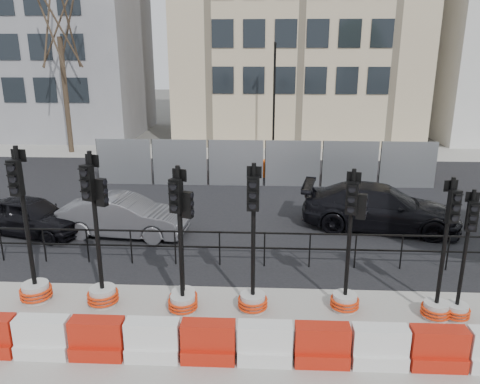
# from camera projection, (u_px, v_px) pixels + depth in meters

# --- Properties ---
(ground) EXTENTS (120.00, 120.00, 0.00)m
(ground) POSITION_uv_depth(u_px,v_px,m) (264.00, 289.00, 11.46)
(ground) COLOR #51514C
(ground) RESTS_ON ground
(sidewalk_near) EXTENTS (40.00, 6.00, 0.02)m
(sidewalk_near) POSITION_uv_depth(u_px,v_px,m) (265.00, 368.00, 8.59)
(sidewalk_near) COLOR gray
(sidewalk_near) RESTS_ON ground
(road) EXTENTS (40.00, 14.00, 0.03)m
(road) POSITION_uv_depth(u_px,v_px,m) (264.00, 200.00, 18.14)
(road) COLOR black
(road) RESTS_ON ground
(sidewalk_far) EXTENTS (40.00, 4.00, 0.02)m
(sidewalk_far) POSITION_uv_depth(u_px,v_px,m) (264.00, 152.00, 26.75)
(sidewalk_far) COLOR gray
(sidewalk_far) RESTS_ON ground
(building_grey) EXTENTS (11.00, 9.06, 14.00)m
(building_grey) POSITION_uv_depth(u_px,v_px,m) (55.00, 28.00, 31.07)
(building_grey) COLOR gray
(building_grey) RESTS_ON ground
(kerb_railing) EXTENTS (18.00, 0.04, 1.00)m
(kerb_railing) POSITION_uv_depth(u_px,v_px,m) (265.00, 243.00, 12.40)
(kerb_railing) COLOR black
(kerb_railing) RESTS_ON ground
(heras_fencing) EXTENTS (14.33, 1.72, 2.00)m
(heras_fencing) POSITION_uv_depth(u_px,v_px,m) (264.00, 166.00, 20.62)
(heras_fencing) COLOR #919499
(heras_fencing) RESTS_ON ground
(lamp_post_far) EXTENTS (0.12, 0.56, 6.00)m
(lamp_post_far) POSITION_uv_depth(u_px,v_px,m) (274.00, 97.00, 24.81)
(lamp_post_far) COLOR black
(lamp_post_far) RESTS_ON ground
(tree_bare_far) EXTENTS (2.00, 2.00, 9.00)m
(tree_bare_far) POSITION_uv_depth(u_px,v_px,m) (59.00, 29.00, 24.84)
(tree_bare_far) COLOR #473828
(tree_bare_far) RESTS_ON ground
(barrier_row) EXTENTS (15.70, 0.50, 0.80)m
(barrier_row) POSITION_uv_depth(u_px,v_px,m) (265.00, 344.00, 8.68)
(barrier_row) COLOR red
(barrier_row) RESTS_ON ground
(traffic_signal_a) EXTENTS (0.72, 0.72, 3.67)m
(traffic_signal_a) POSITION_uv_depth(u_px,v_px,m) (33.00, 272.00, 10.67)
(traffic_signal_a) COLOR beige
(traffic_signal_a) RESTS_ON ground
(traffic_signal_b) EXTENTS (0.71, 0.71, 3.60)m
(traffic_signal_b) POSITION_uv_depth(u_px,v_px,m) (101.00, 271.00, 10.46)
(traffic_signal_b) COLOR beige
(traffic_signal_b) RESTS_ON ground
(traffic_signal_c) EXTENTS (0.64, 0.64, 3.27)m
(traffic_signal_c) POSITION_uv_depth(u_px,v_px,m) (183.00, 280.00, 10.46)
(traffic_signal_c) COLOR beige
(traffic_signal_c) RESTS_ON ground
(traffic_signal_d) EXTENTS (0.66, 0.66, 3.36)m
(traffic_signal_d) POSITION_uv_depth(u_px,v_px,m) (182.00, 280.00, 10.20)
(traffic_signal_d) COLOR beige
(traffic_signal_d) RESTS_ON ground
(traffic_signal_e) EXTENTS (0.67, 0.67, 3.40)m
(traffic_signal_e) POSITION_uv_depth(u_px,v_px,m) (253.00, 283.00, 10.28)
(traffic_signal_e) COLOR beige
(traffic_signal_e) RESTS_ON ground
(traffic_signal_f) EXTENTS (0.64, 0.64, 3.27)m
(traffic_signal_f) POSITION_uv_depth(u_px,v_px,m) (347.00, 279.00, 10.27)
(traffic_signal_f) COLOR beige
(traffic_signal_f) RESTS_ON ground
(traffic_signal_g) EXTENTS (0.63, 0.63, 3.19)m
(traffic_signal_g) POSITION_uv_depth(u_px,v_px,m) (439.00, 292.00, 9.99)
(traffic_signal_g) COLOR beige
(traffic_signal_g) RESTS_ON ground
(traffic_signal_h) EXTENTS (0.58, 0.58, 2.94)m
(traffic_signal_h) POSITION_uv_depth(u_px,v_px,m) (459.00, 294.00, 9.99)
(traffic_signal_h) COLOR beige
(traffic_signal_h) RESTS_ON ground
(car_a) EXTENTS (3.31, 4.34, 1.23)m
(car_a) POSITION_uv_depth(u_px,v_px,m) (30.00, 216.00, 14.71)
(car_a) COLOR black
(car_a) RESTS_ON ground
(car_b) EXTENTS (2.12, 4.18, 1.29)m
(car_b) POSITION_uv_depth(u_px,v_px,m) (124.00, 216.00, 14.57)
(car_b) COLOR #4E4E53
(car_b) RESTS_ON ground
(car_c) EXTENTS (3.96, 5.78, 1.45)m
(car_c) POSITION_uv_depth(u_px,v_px,m) (380.00, 207.00, 15.13)
(car_c) COLOR black
(car_c) RESTS_ON ground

